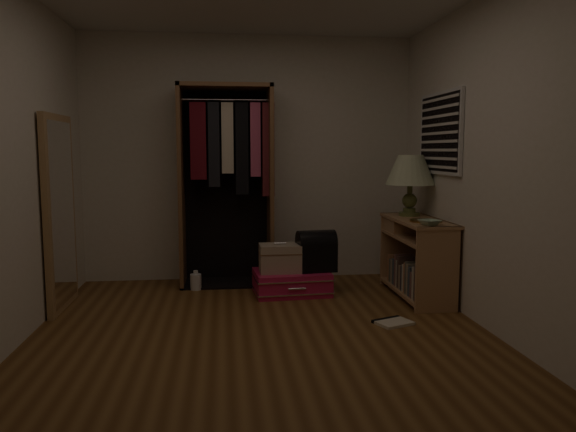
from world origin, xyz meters
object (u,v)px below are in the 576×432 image
object	(u,v)px
floor_mirror	(60,213)
table_lamp	(410,171)
black_bag	(316,250)
train_case	(280,258)
open_wardrobe	(229,168)
white_jug	(196,282)
console_bookshelf	(416,255)
pink_suitcase	(292,282)

from	to	relation	value
floor_mirror	table_lamp	distance (m)	3.27
floor_mirror	black_bag	bearing A→B (deg)	5.90
train_case	floor_mirror	bearing A→B (deg)	-174.03
open_wardrobe	floor_mirror	xyz separation A→B (m)	(-1.48, -0.77, -0.36)
black_bag	white_jug	xyz separation A→B (m)	(-1.17, 0.27, -0.35)
console_bookshelf	pink_suitcase	xyz separation A→B (m)	(-1.17, 0.23, -0.28)
console_bookshelf	pink_suitcase	size ratio (longest dim) A/B	1.46
table_lamp	white_jug	size ratio (longest dim) A/B	3.05
open_wardrobe	black_bag	xyz separation A→B (m)	(0.83, -0.53, -0.78)
console_bookshelf	table_lamp	world-z (taller)	table_lamp
pink_suitcase	floor_mirror	bearing A→B (deg)	-177.23
train_case	pink_suitcase	bearing A→B (deg)	10.47
table_lamp	black_bag	bearing A→B (deg)	-178.93
open_wardrobe	white_jug	size ratio (longest dim) A/B	10.48
console_bookshelf	train_case	xyz separation A→B (m)	(-1.28, 0.20, -0.04)
console_bookshelf	open_wardrobe	distance (m)	2.07
train_case	white_jug	size ratio (longest dim) A/B	2.06
floor_mirror	console_bookshelf	bearing A→B (deg)	0.51
open_wardrobe	floor_mirror	bearing A→B (deg)	-152.46
white_jug	table_lamp	bearing A→B (deg)	-6.97
open_wardrobe	black_bag	bearing A→B (deg)	-32.85
open_wardrobe	table_lamp	xyz separation A→B (m)	(1.76, -0.52, -0.03)
pink_suitcase	black_bag	xyz separation A→B (m)	(0.24, -0.01, 0.32)
console_bookshelf	white_jug	size ratio (longest dim) A/B	5.73
console_bookshelf	table_lamp	size ratio (longest dim) A/B	1.88
floor_mirror	pink_suitcase	size ratio (longest dim) A/B	2.21
pink_suitcase	table_lamp	size ratio (longest dim) A/B	1.29
open_wardrobe	train_case	size ratio (longest dim) A/B	5.09
floor_mirror	table_lamp	world-z (taller)	floor_mirror
open_wardrobe	black_bag	size ratio (longest dim) A/B	5.12
floor_mirror	white_jug	world-z (taller)	floor_mirror
pink_suitcase	black_bag	world-z (taller)	black_bag
open_wardrobe	floor_mirror	world-z (taller)	open_wardrobe
floor_mirror	table_lamp	bearing A→B (deg)	4.52
floor_mirror	pink_suitcase	distance (m)	2.21
white_jug	train_case	bearing A→B (deg)	-19.00
pink_suitcase	white_jug	distance (m)	0.97
console_bookshelf	floor_mirror	xyz separation A→B (m)	(-3.24, -0.03, 0.45)
pink_suitcase	train_case	xyz separation A→B (m)	(-0.11, -0.02, 0.25)
console_bookshelf	table_lamp	distance (m)	0.82
train_case	black_bag	distance (m)	0.36
table_lamp	train_case	bearing A→B (deg)	-178.87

